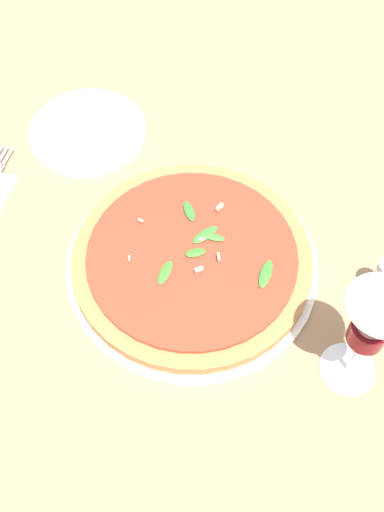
{
  "coord_description": "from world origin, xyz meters",
  "views": [
    {
      "loc": [
        -0.42,
        -0.2,
        0.74
      ],
      "look_at": [
        -0.02,
        0.02,
        0.03
      ],
      "focal_mm": 42.0,
      "sensor_mm": 36.0,
      "label": 1
    }
  ],
  "objects_px": {
    "pizza_arugula_main": "(192,261)",
    "shaker_pepper": "(384,279)",
    "side_plate_white": "(87,130)",
    "wine_glass": "(372,326)"
  },
  "relations": [
    {
      "from": "pizza_arugula_main",
      "to": "side_plate_white",
      "type": "distance_m",
      "value": 0.32
    },
    {
      "from": "wine_glass",
      "to": "shaker_pepper",
      "type": "height_order",
      "value": "wine_glass"
    },
    {
      "from": "pizza_arugula_main",
      "to": "shaker_pepper",
      "type": "height_order",
      "value": "shaker_pepper"
    },
    {
      "from": "wine_glass",
      "to": "side_plate_white",
      "type": "bearing_deg",
      "value": 70.8
    },
    {
      "from": "shaker_pepper",
      "to": "side_plate_white",
      "type": "bearing_deg",
      "value": 84.23
    },
    {
      "from": "pizza_arugula_main",
      "to": "shaker_pepper",
      "type": "bearing_deg",
      "value": -69.47
    },
    {
      "from": "side_plate_white",
      "to": "shaker_pepper",
      "type": "xyz_separation_m",
      "value": [
        -0.05,
        -0.53,
        0.02
      ]
    },
    {
      "from": "pizza_arugula_main",
      "to": "shaker_pepper",
      "type": "xyz_separation_m",
      "value": [
        0.09,
        -0.25,
        0.02
      ]
    },
    {
      "from": "wine_glass",
      "to": "side_plate_white",
      "type": "height_order",
      "value": "wine_glass"
    },
    {
      "from": "pizza_arugula_main",
      "to": "shaker_pepper",
      "type": "relative_size",
      "value": 5.42
    }
  ]
}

